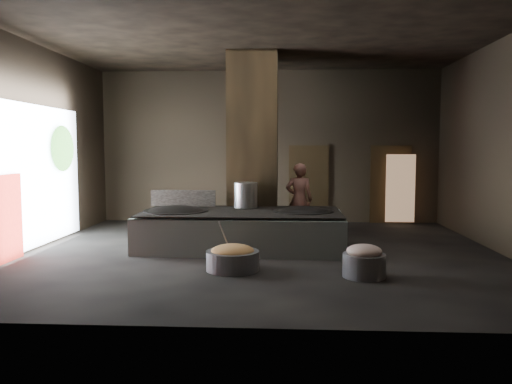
# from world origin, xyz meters

# --- Properties ---
(floor) EXTENTS (10.00, 9.00, 0.10)m
(floor) POSITION_xyz_m (0.00, 0.00, -0.05)
(floor) COLOR black
(floor) RESTS_ON ground
(ceiling) EXTENTS (10.00, 9.00, 0.10)m
(ceiling) POSITION_xyz_m (0.00, 0.00, 4.55)
(ceiling) COLOR black
(ceiling) RESTS_ON back_wall
(back_wall) EXTENTS (10.00, 0.10, 4.50)m
(back_wall) POSITION_xyz_m (0.00, 4.55, 2.25)
(back_wall) COLOR black
(back_wall) RESTS_ON ground
(front_wall) EXTENTS (10.00, 0.10, 4.50)m
(front_wall) POSITION_xyz_m (0.00, -4.55, 2.25)
(front_wall) COLOR black
(front_wall) RESTS_ON ground
(left_wall) EXTENTS (0.10, 9.00, 4.50)m
(left_wall) POSITION_xyz_m (-5.05, 0.00, 2.25)
(left_wall) COLOR black
(left_wall) RESTS_ON ground
(right_wall) EXTENTS (0.10, 9.00, 4.50)m
(right_wall) POSITION_xyz_m (5.05, 0.00, 2.25)
(right_wall) COLOR black
(right_wall) RESTS_ON ground
(pillar) EXTENTS (1.20, 1.20, 4.50)m
(pillar) POSITION_xyz_m (-0.30, 1.90, 2.25)
(pillar) COLOR black
(pillar) RESTS_ON ground
(hearth_platform) EXTENTS (4.48, 2.25, 0.77)m
(hearth_platform) POSITION_xyz_m (-0.46, 0.40, 0.38)
(hearth_platform) COLOR #9DAEA1
(hearth_platform) RESTS_ON ground
(platform_cap) EXTENTS (4.32, 2.07, 0.03)m
(platform_cap) POSITION_xyz_m (-0.46, 0.40, 0.82)
(platform_cap) COLOR black
(platform_cap) RESTS_ON hearth_platform
(wok_left) EXTENTS (1.39, 1.39, 0.38)m
(wok_left) POSITION_xyz_m (-1.91, 0.35, 0.75)
(wok_left) COLOR black
(wok_left) RESTS_ON hearth_platform
(wok_left_rim) EXTENTS (1.42, 1.42, 0.05)m
(wok_left_rim) POSITION_xyz_m (-1.91, 0.35, 0.82)
(wok_left_rim) COLOR black
(wok_left_rim) RESTS_ON hearth_platform
(wok_right) EXTENTS (1.30, 1.30, 0.36)m
(wok_right) POSITION_xyz_m (0.89, 0.45, 0.75)
(wok_right) COLOR black
(wok_right) RESTS_ON hearth_platform
(wok_right_rim) EXTENTS (1.32, 1.32, 0.05)m
(wok_right_rim) POSITION_xyz_m (0.89, 0.45, 0.82)
(wok_right_rim) COLOR black
(wok_right_rim) RESTS_ON hearth_platform
(stock_pot) EXTENTS (0.54, 0.54, 0.58)m
(stock_pot) POSITION_xyz_m (-0.41, 0.95, 1.13)
(stock_pot) COLOR #A4A8AB
(stock_pot) RESTS_ON hearth_platform
(splash_guard) EXTENTS (1.54, 0.11, 0.38)m
(splash_guard) POSITION_xyz_m (-1.91, 1.15, 1.03)
(splash_guard) COLOR black
(splash_guard) RESTS_ON hearth_platform
(cook) EXTENTS (0.68, 0.45, 1.84)m
(cook) POSITION_xyz_m (0.85, 2.06, 0.92)
(cook) COLOR #93594A
(cook) RESTS_ON ground
(veg_basin) EXTENTS (1.08, 1.08, 0.35)m
(veg_basin) POSITION_xyz_m (-0.45, -1.59, 0.18)
(veg_basin) COLOR slate
(veg_basin) RESTS_ON ground
(veg_fill) EXTENTS (0.79, 0.79, 0.24)m
(veg_fill) POSITION_xyz_m (-0.45, -1.59, 0.35)
(veg_fill) COLOR #9B994B
(veg_fill) RESTS_ON veg_basin
(ladle) EXTENTS (0.23, 0.34, 0.68)m
(ladle) POSITION_xyz_m (-0.60, -1.44, 0.55)
(ladle) COLOR #A4A8AB
(ladle) RESTS_ON veg_basin
(meat_basin) EXTENTS (0.92, 0.92, 0.40)m
(meat_basin) POSITION_xyz_m (1.85, -1.94, 0.20)
(meat_basin) COLOR slate
(meat_basin) RESTS_ON ground
(meat_fill) EXTENTS (0.61, 0.61, 0.23)m
(meat_fill) POSITION_xyz_m (1.85, -1.94, 0.45)
(meat_fill) COLOR tan
(meat_fill) RESTS_ON meat_basin
(doorway_near) EXTENTS (1.18, 0.08, 2.38)m
(doorway_near) POSITION_xyz_m (1.20, 4.45, 1.10)
(doorway_near) COLOR black
(doorway_near) RESTS_ON ground
(doorway_near_glow) EXTENTS (0.89, 0.04, 2.11)m
(doorway_near_glow) POSITION_xyz_m (1.00, 4.57, 1.05)
(doorway_near_glow) COLOR #8C6647
(doorway_near_glow) RESTS_ON ground
(doorway_far) EXTENTS (1.18, 0.08, 2.38)m
(doorway_far) POSITION_xyz_m (3.60, 4.45, 1.10)
(doorway_far) COLOR black
(doorway_far) RESTS_ON ground
(doorway_far_glow) EXTENTS (0.83, 0.04, 1.96)m
(doorway_far_glow) POSITION_xyz_m (3.83, 4.16, 1.05)
(doorway_far_glow) COLOR #8C6647
(doorway_far_glow) RESTS_ON ground
(left_opening) EXTENTS (0.04, 4.20, 3.10)m
(left_opening) POSITION_xyz_m (-4.95, 0.20, 1.60)
(left_opening) COLOR white
(left_opening) RESTS_ON ground
(pavilion_sliver) EXTENTS (0.05, 0.90, 1.70)m
(pavilion_sliver) POSITION_xyz_m (-4.88, -1.10, 0.85)
(pavilion_sliver) COLOR maroon
(pavilion_sliver) RESTS_ON ground
(tree_silhouette) EXTENTS (0.28, 1.10, 1.10)m
(tree_silhouette) POSITION_xyz_m (-4.85, 1.30, 2.20)
(tree_silhouette) COLOR #194714
(tree_silhouette) RESTS_ON left_opening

